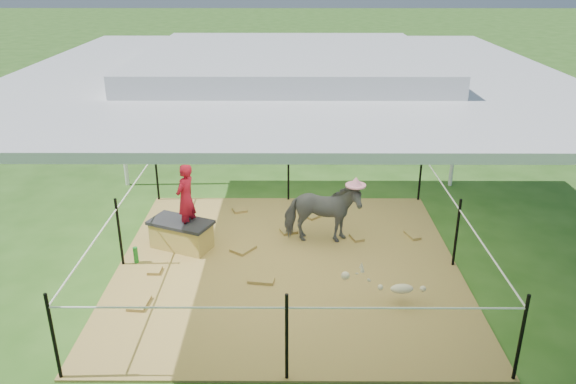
{
  "coord_description": "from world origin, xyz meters",
  "views": [
    {
      "loc": [
        0.03,
        -6.7,
        3.87
      ],
      "look_at": [
        0.0,
        0.6,
        0.85
      ],
      "focal_mm": 35.0,
      "sensor_mm": 36.0,
      "label": 1
    }
  ],
  "objects_px": {
    "woman": "(185,192)",
    "distant_person": "(375,102)",
    "straw_bale": "(182,236)",
    "picnic_table_far": "(469,89)",
    "green_bottle": "(136,255)",
    "picnic_table_near": "(363,108)",
    "pony": "(322,213)",
    "trash_barrel": "(472,116)",
    "foal": "(402,287)"
  },
  "relations": [
    {
      "from": "foal",
      "to": "trash_barrel",
      "type": "xyz_separation_m",
      "value": [
        3.02,
        7.4,
        0.15
      ]
    },
    {
      "from": "foal",
      "to": "picnic_table_far",
      "type": "distance_m",
      "value": 11.24
    },
    {
      "from": "green_bottle",
      "to": "pony",
      "type": "bearing_deg",
      "value": 13.69
    },
    {
      "from": "straw_bale",
      "to": "distant_person",
      "type": "bearing_deg",
      "value": 61.3
    },
    {
      "from": "green_bottle",
      "to": "foal",
      "type": "distance_m",
      "value": 3.59
    },
    {
      "from": "green_bottle",
      "to": "picnic_table_far",
      "type": "height_order",
      "value": "picnic_table_far"
    },
    {
      "from": "pony",
      "to": "trash_barrel",
      "type": "bearing_deg",
      "value": -32.42
    },
    {
      "from": "woman",
      "to": "pony",
      "type": "xyz_separation_m",
      "value": [
        1.92,
        0.18,
        -0.4
      ]
    },
    {
      "from": "woman",
      "to": "picnic_table_near",
      "type": "relative_size",
      "value": 0.65
    },
    {
      "from": "distant_person",
      "to": "pony",
      "type": "bearing_deg",
      "value": 70.61
    },
    {
      "from": "woman",
      "to": "picnic_table_far",
      "type": "bearing_deg",
      "value": 167.28
    },
    {
      "from": "woman",
      "to": "picnic_table_far",
      "type": "relative_size",
      "value": 0.52
    },
    {
      "from": "trash_barrel",
      "to": "pony",
      "type": "bearing_deg",
      "value": -123.9
    },
    {
      "from": "foal",
      "to": "straw_bale",
      "type": "bearing_deg",
      "value": 149.87
    },
    {
      "from": "green_bottle",
      "to": "picnic_table_far",
      "type": "relative_size",
      "value": 0.12
    },
    {
      "from": "pony",
      "to": "trash_barrel",
      "type": "relative_size",
      "value": 1.34
    },
    {
      "from": "straw_bale",
      "to": "picnic_table_near",
      "type": "distance_m",
      "value": 7.9
    },
    {
      "from": "straw_bale",
      "to": "green_bottle",
      "type": "bearing_deg",
      "value": -140.71
    },
    {
      "from": "straw_bale",
      "to": "woman",
      "type": "bearing_deg",
      "value": 0.0
    },
    {
      "from": "picnic_table_near",
      "to": "picnic_table_far",
      "type": "relative_size",
      "value": 0.81
    },
    {
      "from": "green_bottle",
      "to": "trash_barrel",
      "type": "bearing_deg",
      "value": 44.81
    },
    {
      "from": "picnic_table_far",
      "to": "distant_person",
      "type": "distance_m",
      "value": 3.89
    },
    {
      "from": "pony",
      "to": "picnic_table_far",
      "type": "bearing_deg",
      "value": -26.54
    },
    {
      "from": "trash_barrel",
      "to": "distant_person",
      "type": "height_order",
      "value": "distant_person"
    },
    {
      "from": "green_bottle",
      "to": "picnic_table_near",
      "type": "height_order",
      "value": "picnic_table_near"
    },
    {
      "from": "woman",
      "to": "trash_barrel",
      "type": "relative_size",
      "value": 1.21
    },
    {
      "from": "woman",
      "to": "trash_barrel",
      "type": "height_order",
      "value": "woman"
    },
    {
      "from": "pony",
      "to": "picnic_table_far",
      "type": "relative_size",
      "value": 0.58
    },
    {
      "from": "picnic_table_far",
      "to": "woman",
      "type": "bearing_deg",
      "value": -127.68
    },
    {
      "from": "trash_barrel",
      "to": "picnic_table_far",
      "type": "height_order",
      "value": "trash_barrel"
    },
    {
      "from": "green_bottle",
      "to": "picnic_table_near",
      "type": "xyz_separation_m",
      "value": [
        4.0,
        7.56,
        0.18
      ]
    },
    {
      "from": "woman",
      "to": "picnic_table_far",
      "type": "distance_m",
      "value": 11.32
    },
    {
      "from": "straw_bale",
      "to": "picnic_table_far",
      "type": "relative_size",
      "value": 0.43
    },
    {
      "from": "green_bottle",
      "to": "distant_person",
      "type": "bearing_deg",
      "value": 59.48
    },
    {
      "from": "pony",
      "to": "picnic_table_near",
      "type": "distance_m",
      "value": 7.08
    },
    {
      "from": "woman",
      "to": "green_bottle",
      "type": "distance_m",
      "value": 1.09
    },
    {
      "from": "straw_bale",
      "to": "pony",
      "type": "relative_size",
      "value": 0.76
    },
    {
      "from": "pony",
      "to": "picnic_table_far",
      "type": "distance_m",
      "value": 10.13
    },
    {
      "from": "woman",
      "to": "distant_person",
      "type": "distance_m",
      "value": 7.66
    },
    {
      "from": "trash_barrel",
      "to": "picnic_table_far",
      "type": "relative_size",
      "value": 0.43
    },
    {
      "from": "woman",
      "to": "distant_person",
      "type": "height_order",
      "value": "woman"
    },
    {
      "from": "foal",
      "to": "trash_barrel",
      "type": "height_order",
      "value": "trash_barrel"
    },
    {
      "from": "straw_bale",
      "to": "foal",
      "type": "distance_m",
      "value": 3.23
    },
    {
      "from": "green_bottle",
      "to": "picnic_table_far",
      "type": "bearing_deg",
      "value": 52.55
    },
    {
      "from": "picnic_table_near",
      "to": "picnic_table_far",
      "type": "bearing_deg",
      "value": 4.29
    },
    {
      "from": "pony",
      "to": "picnic_table_near",
      "type": "bearing_deg",
      "value": -10.13
    },
    {
      "from": "woman",
      "to": "foal",
      "type": "height_order",
      "value": "woman"
    },
    {
      "from": "woman",
      "to": "picnic_table_near",
      "type": "height_order",
      "value": "woman"
    },
    {
      "from": "picnic_table_near",
      "to": "woman",
      "type": "bearing_deg",
      "value": -141.99
    },
    {
      "from": "green_bottle",
      "to": "trash_barrel",
      "type": "height_order",
      "value": "trash_barrel"
    }
  ]
}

